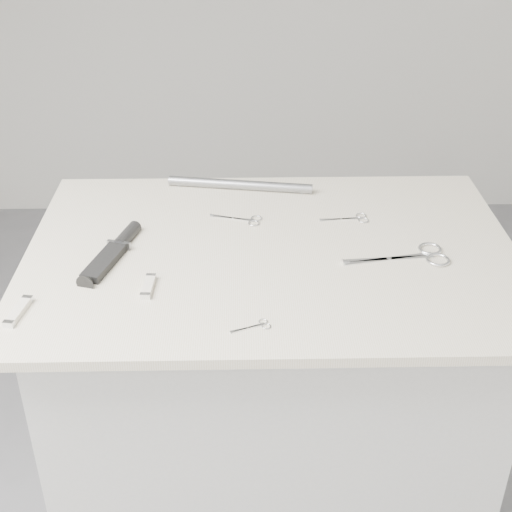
{
  "coord_description": "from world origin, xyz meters",
  "views": [
    {
      "loc": [
        -0.06,
        -1.25,
        1.65
      ],
      "look_at": [
        -0.03,
        -0.02,
        0.92
      ],
      "focal_mm": 50.0,
      "sensor_mm": 36.0,
      "label": 1
    }
  ],
  "objects_px": {
    "large_shears": "(418,256)",
    "pocket_knife_a": "(18,311)",
    "pocket_knife_b": "(148,287)",
    "sheathed_knife": "(115,250)",
    "embroidery_scissors_a": "(352,219)",
    "metal_rail": "(240,185)",
    "tiny_scissors": "(255,326)",
    "plinth": "(270,420)",
    "embroidery_scissors_b": "(245,220)"
  },
  "relations": [
    {
      "from": "large_shears",
      "to": "pocket_knife_a",
      "type": "distance_m",
      "value": 0.77
    },
    {
      "from": "large_shears",
      "to": "pocket_knife_b",
      "type": "height_order",
      "value": "pocket_knife_b"
    },
    {
      "from": "sheathed_knife",
      "to": "pocket_knife_a",
      "type": "height_order",
      "value": "sheathed_knife"
    },
    {
      "from": "embroidery_scissors_a",
      "to": "sheathed_knife",
      "type": "xyz_separation_m",
      "value": [
        -0.5,
        -0.14,
        0.01
      ]
    },
    {
      "from": "metal_rail",
      "to": "tiny_scissors",
      "type": "bearing_deg",
      "value": -87.33
    },
    {
      "from": "pocket_knife_b",
      "to": "plinth",
      "type": "bearing_deg",
      "value": -55.93
    },
    {
      "from": "embroidery_scissors_a",
      "to": "tiny_scissors",
      "type": "bearing_deg",
      "value": -124.64
    },
    {
      "from": "embroidery_scissors_a",
      "to": "metal_rail",
      "type": "distance_m",
      "value": 0.29
    },
    {
      "from": "pocket_knife_a",
      "to": "pocket_knife_b",
      "type": "xyz_separation_m",
      "value": [
        0.22,
        0.08,
        -0.0
      ]
    },
    {
      "from": "tiny_scissors",
      "to": "plinth",
      "type": "bearing_deg",
      "value": 59.9
    },
    {
      "from": "embroidery_scissors_a",
      "to": "pocket_knife_a",
      "type": "xyz_separation_m",
      "value": [
        -0.64,
        -0.34,
        0.0
      ]
    },
    {
      "from": "embroidery_scissors_b",
      "to": "pocket_knife_b",
      "type": "relative_size",
      "value": 1.53
    },
    {
      "from": "pocket_knife_b",
      "to": "sheathed_knife",
      "type": "bearing_deg",
      "value": 35.05
    },
    {
      "from": "pocket_knife_b",
      "to": "metal_rail",
      "type": "relative_size",
      "value": 0.22
    },
    {
      "from": "large_shears",
      "to": "sheathed_knife",
      "type": "bearing_deg",
      "value": 169.21
    },
    {
      "from": "plinth",
      "to": "embroidery_scissors_a",
      "type": "bearing_deg",
      "value": 35.19
    },
    {
      "from": "pocket_knife_a",
      "to": "tiny_scissors",
      "type": "bearing_deg",
      "value": -86.58
    },
    {
      "from": "embroidery_scissors_b",
      "to": "large_shears",
      "type": "bearing_deg",
      "value": -9.82
    },
    {
      "from": "embroidery_scissors_b",
      "to": "sheathed_knife",
      "type": "distance_m",
      "value": 0.3
    },
    {
      "from": "large_shears",
      "to": "embroidery_scissors_b",
      "type": "xyz_separation_m",
      "value": [
        -0.34,
        0.16,
        -0.0
      ]
    },
    {
      "from": "large_shears",
      "to": "metal_rail",
      "type": "relative_size",
      "value": 0.62
    },
    {
      "from": "plinth",
      "to": "pocket_knife_a",
      "type": "distance_m",
      "value": 0.69
    },
    {
      "from": "tiny_scissors",
      "to": "sheathed_knife",
      "type": "xyz_separation_m",
      "value": [
        -0.28,
        0.25,
        0.01
      ]
    },
    {
      "from": "pocket_knife_b",
      "to": "large_shears",
      "type": "bearing_deg",
      "value": -75.38
    },
    {
      "from": "embroidery_scissors_a",
      "to": "tiny_scissors",
      "type": "height_order",
      "value": "same"
    },
    {
      "from": "plinth",
      "to": "embroidery_scissors_b",
      "type": "height_order",
      "value": "embroidery_scissors_b"
    },
    {
      "from": "embroidery_scissors_b",
      "to": "metal_rail",
      "type": "distance_m",
      "value": 0.16
    },
    {
      "from": "plinth",
      "to": "sheathed_knife",
      "type": "xyz_separation_m",
      "value": [
        -0.32,
        -0.01,
        0.48
      ]
    },
    {
      "from": "plinth",
      "to": "large_shears",
      "type": "height_order",
      "value": "large_shears"
    },
    {
      "from": "large_shears",
      "to": "tiny_scissors",
      "type": "relative_size",
      "value": 2.98
    },
    {
      "from": "plinth",
      "to": "pocket_knife_b",
      "type": "relative_size",
      "value": 12.06
    },
    {
      "from": "plinth",
      "to": "metal_rail",
      "type": "bearing_deg",
      "value": 102.71
    },
    {
      "from": "embroidery_scissors_a",
      "to": "tiny_scissors",
      "type": "xyz_separation_m",
      "value": [
        -0.22,
        -0.39,
        -0.0
      ]
    },
    {
      "from": "plinth",
      "to": "pocket_knife_a",
      "type": "xyz_separation_m",
      "value": [
        -0.46,
        -0.21,
        0.48
      ]
    },
    {
      "from": "plinth",
      "to": "large_shears",
      "type": "relative_size",
      "value": 4.22
    },
    {
      "from": "pocket_knife_b",
      "to": "metal_rail",
      "type": "height_order",
      "value": "metal_rail"
    },
    {
      "from": "large_shears",
      "to": "tiny_scissors",
      "type": "bearing_deg",
      "value": -153.69
    },
    {
      "from": "embroidery_scissors_b",
      "to": "sheathed_knife",
      "type": "relative_size",
      "value": 0.52
    },
    {
      "from": "pocket_knife_a",
      "to": "large_shears",
      "type": "bearing_deg",
      "value": -66.67
    },
    {
      "from": "plinth",
      "to": "embroidery_scissors_a",
      "type": "distance_m",
      "value": 0.52
    },
    {
      "from": "embroidery_scissors_b",
      "to": "tiny_scissors",
      "type": "distance_m",
      "value": 0.39
    },
    {
      "from": "large_shears",
      "to": "plinth",
      "type": "bearing_deg",
      "value": 164.88
    },
    {
      "from": "plinth",
      "to": "sheathed_knife",
      "type": "height_order",
      "value": "sheathed_knife"
    },
    {
      "from": "tiny_scissors",
      "to": "pocket_knife_b",
      "type": "relative_size",
      "value": 0.96
    },
    {
      "from": "plinth",
      "to": "large_shears",
      "type": "bearing_deg",
      "value": -7.02
    },
    {
      "from": "large_shears",
      "to": "pocket_knife_a",
      "type": "xyz_separation_m",
      "value": [
        -0.75,
        -0.18,
        0.0
      ]
    },
    {
      "from": "large_shears",
      "to": "pocket_knife_a",
      "type": "bearing_deg",
      "value": -174.66
    },
    {
      "from": "metal_rail",
      "to": "plinth",
      "type": "bearing_deg",
      "value": -77.29
    },
    {
      "from": "metal_rail",
      "to": "embroidery_scissors_b",
      "type": "bearing_deg",
      "value": -86.1
    },
    {
      "from": "plinth",
      "to": "pocket_knife_b",
      "type": "xyz_separation_m",
      "value": [
        -0.24,
        -0.14,
        0.47
      ]
    }
  ]
}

